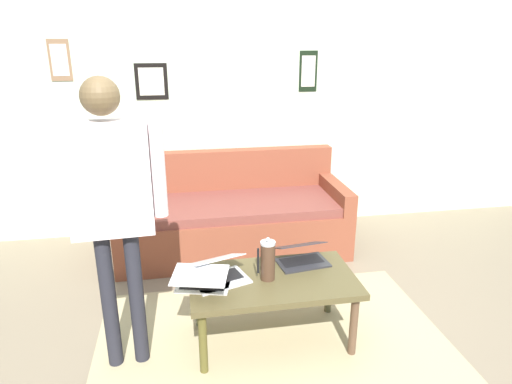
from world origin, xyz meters
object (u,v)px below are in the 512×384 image
(coffee_table, at_px, (273,285))
(laptop_right, at_px, (202,281))
(laptop_left, at_px, (301,256))
(french_press, at_px, (268,260))
(person_standing, at_px, (111,193))
(couch, at_px, (232,218))
(laptop_center, at_px, (219,273))

(coffee_table, relative_size, laptop_right, 2.63)
(laptop_left, xyz_separation_m, laptop_right, (0.68, 0.21, 0.01))
(french_press, bearing_deg, laptop_left, -146.36)
(laptop_right, height_order, person_standing, person_standing)
(coffee_table, height_order, laptop_left, laptop_left)
(couch, bearing_deg, coffee_table, 93.48)
(laptop_center, bearing_deg, laptop_left, -167.27)
(laptop_left, distance_m, french_press, 0.34)
(couch, height_order, laptop_right, couch)
(laptop_center, height_order, laptop_right, laptop_center)
(laptop_left, distance_m, laptop_center, 0.59)
(laptop_center, distance_m, laptop_right, 0.14)
(laptop_center, relative_size, laptop_right, 1.02)
(couch, relative_size, person_standing, 1.20)
(coffee_table, xyz_separation_m, person_standing, (0.91, 0.05, 0.69))
(laptop_left, relative_size, laptop_right, 0.92)
(couch, xyz_separation_m, laptop_right, (0.36, 1.44, 0.20))
(french_press, height_order, person_standing, person_standing)
(laptop_left, bearing_deg, couch, -75.35)
(laptop_left, bearing_deg, laptop_right, 17.48)
(laptop_center, relative_size, person_standing, 0.24)
(person_standing, bearing_deg, laptop_left, -168.56)
(coffee_table, height_order, laptop_center, laptop_center)
(laptop_center, distance_m, person_standing, 0.84)
(laptop_center, xyz_separation_m, french_press, (-0.30, 0.05, 0.08))
(laptop_left, bearing_deg, laptop_center, 12.73)
(laptop_center, bearing_deg, person_standing, 10.16)
(laptop_left, distance_m, person_standing, 1.32)
(couch, bearing_deg, laptop_center, 79.47)
(laptop_center, relative_size, french_press, 1.43)
(person_standing, bearing_deg, laptop_right, -177.72)
(laptop_right, bearing_deg, french_press, -175.22)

